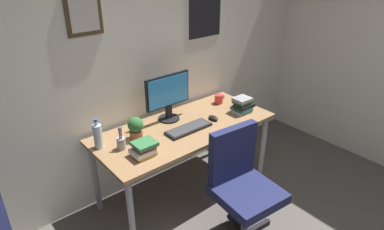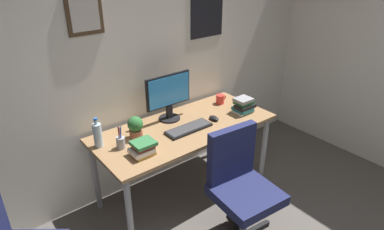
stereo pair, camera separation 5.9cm
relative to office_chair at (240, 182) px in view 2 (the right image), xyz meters
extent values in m
cube|color=silver|center=(-0.17, 1.15, 0.77)|extent=(4.40, 0.08, 2.60)
cube|color=#4C3823|center=(-0.62, 1.11, 1.20)|extent=(0.28, 0.02, 0.34)
cube|color=beige|center=(-0.62, 1.09, 1.20)|extent=(0.22, 0.00, 0.28)
cube|color=black|center=(0.59, 1.11, 1.12)|extent=(0.40, 0.01, 0.56)
cube|color=#936D47|center=(0.01, 0.71, 0.18)|extent=(1.65, 0.73, 0.03)
cylinder|color=#9EA0A5|center=(-0.76, 0.40, -0.18)|extent=(0.05, 0.05, 0.69)
cylinder|color=#9EA0A5|center=(0.77, 0.40, -0.18)|extent=(0.05, 0.05, 0.69)
cylinder|color=#9EA0A5|center=(-0.76, 1.01, -0.18)|extent=(0.05, 0.05, 0.69)
cylinder|color=#9EA0A5|center=(0.77, 1.01, -0.18)|extent=(0.05, 0.05, 0.69)
cube|color=#1E234C|center=(-0.01, -0.08, -0.07)|extent=(0.50, 0.50, 0.08)
cube|color=#1E234C|center=(0.01, 0.12, 0.20)|extent=(0.42, 0.11, 0.45)
cylinder|color=#9EA0A5|center=(-0.01, -0.08, -0.32)|extent=(0.07, 0.07, 0.42)
cube|color=black|center=(0.13, -0.09, -0.49)|extent=(0.28, 0.07, 0.03)
cylinder|color=black|center=(0.27, -0.10, -0.51)|extent=(0.04, 0.04, 0.04)
cube|color=black|center=(0.05, 0.05, -0.49)|extent=(0.15, 0.27, 0.03)
cylinder|color=black|center=(0.10, 0.18, -0.51)|extent=(0.04, 0.04, 0.04)
cylinder|color=black|center=(-0.02, 0.91, 0.20)|extent=(0.20, 0.20, 0.01)
cube|color=black|center=(-0.02, 0.91, 0.27)|extent=(0.05, 0.04, 0.12)
cube|color=black|center=(-0.02, 0.92, 0.48)|extent=(0.46, 0.02, 0.30)
cube|color=#338CD8|center=(-0.02, 0.90, 0.48)|extent=(0.43, 0.00, 0.27)
cube|color=black|center=(-0.01, 0.63, 0.21)|extent=(0.43, 0.15, 0.02)
cube|color=#38383A|center=(-0.01, 0.63, 0.22)|extent=(0.41, 0.13, 0.00)
ellipsoid|color=black|center=(0.29, 0.64, 0.21)|extent=(0.06, 0.11, 0.04)
cylinder|color=silver|center=(-0.74, 0.86, 0.29)|extent=(0.07, 0.07, 0.20)
cylinder|color=silver|center=(-0.74, 0.86, 0.41)|extent=(0.03, 0.03, 0.04)
cylinder|color=#2659B2|center=(-0.74, 0.86, 0.44)|extent=(0.03, 0.03, 0.01)
cylinder|color=red|center=(0.59, 0.88, 0.24)|extent=(0.09, 0.09, 0.09)
torus|color=red|center=(0.64, 0.88, 0.24)|extent=(0.05, 0.01, 0.05)
cylinder|color=brown|center=(-0.44, 0.80, 0.23)|extent=(0.11, 0.11, 0.07)
sphere|color=#2D6B33|center=(-0.44, 0.80, 0.32)|extent=(0.13, 0.13, 0.13)
ellipsoid|color=#287A38|center=(-0.47, 0.82, 0.35)|extent=(0.07, 0.08, 0.02)
ellipsoid|color=#287A38|center=(-0.41, 0.82, 0.33)|extent=(0.07, 0.08, 0.02)
ellipsoid|color=#287A38|center=(-0.47, 0.77, 0.33)|extent=(0.08, 0.07, 0.02)
cylinder|color=#9EA0A5|center=(-0.62, 0.73, 0.24)|extent=(0.07, 0.07, 0.09)
cylinder|color=#263FBF|center=(-0.61, 0.72, 0.32)|extent=(0.01, 0.01, 0.13)
cylinder|color=red|center=(-0.62, 0.73, 0.32)|extent=(0.01, 0.01, 0.13)
cylinder|color=black|center=(-0.62, 0.73, 0.32)|extent=(0.01, 0.01, 0.13)
cylinder|color=#9EA0A5|center=(-0.61, 0.73, 0.32)|extent=(0.01, 0.03, 0.14)
cylinder|color=#9EA0A5|center=(-0.62, 0.73, 0.32)|extent=(0.01, 0.02, 0.14)
cube|color=silver|center=(0.63, 0.58, 0.20)|extent=(0.19, 0.13, 0.02)
cube|color=#26727A|center=(0.62, 0.59, 0.23)|extent=(0.15, 0.17, 0.03)
cube|color=black|center=(0.63, 0.57, 0.26)|extent=(0.19, 0.12, 0.03)
cube|color=#33723F|center=(0.63, 0.59, 0.30)|extent=(0.17, 0.13, 0.03)
cube|color=gray|center=(0.61, 0.58, 0.33)|extent=(0.16, 0.14, 0.03)
cube|color=gold|center=(-0.53, 0.53, 0.21)|extent=(0.16, 0.11, 0.02)
cube|color=silver|center=(-0.54, 0.54, 0.23)|extent=(0.17, 0.14, 0.03)
cube|color=#B22D28|center=(-0.52, 0.54, 0.27)|extent=(0.15, 0.11, 0.03)
cube|color=#33723F|center=(-0.52, 0.54, 0.29)|extent=(0.17, 0.15, 0.03)
camera|label=1|loc=(-1.63, -1.36, 1.61)|focal=31.24mm
camera|label=2|loc=(-1.58, -1.40, 1.61)|focal=31.24mm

